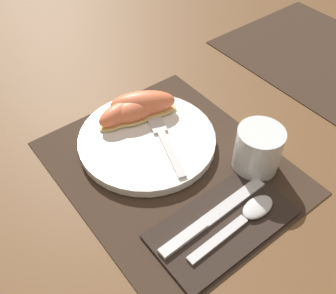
{
  "coord_description": "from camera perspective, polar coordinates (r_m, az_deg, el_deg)",
  "views": [
    {
      "loc": [
        0.35,
        -0.28,
        0.52
      ],
      "look_at": [
        -0.02,
        0.01,
        0.02
      ],
      "focal_mm": 42.0,
      "sensor_mm": 36.0,
      "label": 1
    }
  ],
  "objects": [
    {
      "name": "fork",
      "position": [
        0.7,
        -0.83,
        1.72
      ],
      "size": [
        0.18,
        0.08,
        0.0
      ],
      "color": "silver",
      "rests_on": "plate"
    },
    {
      "name": "placemat",
      "position": [
        0.68,
        0.45,
        -2.87
      ],
      "size": [
        0.41,
        0.34,
        0.0
      ],
      "color": "#38281E",
      "rests_on": "ground_plane"
    },
    {
      "name": "citrus_wedge_0",
      "position": [
        0.74,
        -3.67,
        6.2
      ],
      "size": [
        0.11,
        0.14,
        0.04
      ],
      "color": "#F4DB84",
      "rests_on": "plate"
    },
    {
      "name": "juice_glass",
      "position": [
        0.67,
        12.85,
        -0.6
      ],
      "size": [
        0.08,
        0.08,
        0.08
      ],
      "color": "silver",
      "rests_on": "placemat"
    },
    {
      "name": "spoon",
      "position": [
        0.62,
        11.45,
        -9.69
      ],
      "size": [
        0.04,
        0.17,
        0.01
      ],
      "color": "silver",
      "rests_on": "napkin"
    },
    {
      "name": "knife",
      "position": [
        0.61,
        6.37,
        -10.1
      ],
      "size": [
        0.02,
        0.21,
        0.01
      ],
      "color": "silver",
      "rests_on": "napkin"
    },
    {
      "name": "citrus_wedge_2",
      "position": [
        0.73,
        -6.96,
        4.79
      ],
      "size": [
        0.05,
        0.1,
        0.04
      ],
      "color": "#F4DB84",
      "rests_on": "plate"
    },
    {
      "name": "plate",
      "position": [
        0.71,
        -3.02,
        1.06
      ],
      "size": [
        0.25,
        0.25,
        0.02
      ],
      "color": "white",
      "rests_on": "placemat"
    },
    {
      "name": "ground_plane",
      "position": [
        0.68,
        0.45,
        -2.98
      ],
      "size": [
        3.0,
        3.0,
        0.0
      ],
      "primitive_type": "plane",
      "color": "brown"
    },
    {
      "name": "napkin",
      "position": [
        0.61,
        7.95,
        -10.89
      ],
      "size": [
        0.12,
        0.22,
        0.0
      ],
      "color": "#2D231E",
      "rests_on": "placemat"
    },
    {
      "name": "placemat_far",
      "position": [
        1.0,
        21.17,
        12.32
      ],
      "size": [
        0.41,
        0.34,
        0.0
      ],
      "color": "#38281E",
      "rests_on": "ground_plane"
    },
    {
      "name": "citrus_wedge_1",
      "position": [
        0.73,
        -5.01,
        5.27
      ],
      "size": [
        0.07,
        0.11,
        0.04
      ],
      "color": "#F4DB84",
      "rests_on": "plate"
    }
  ]
}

